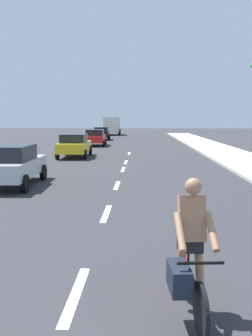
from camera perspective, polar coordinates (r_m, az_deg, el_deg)
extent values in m
plane|color=#2D2D33|center=(20.88, -0.09, 0.79)|extent=(160.00, 160.00, 0.00)
cube|color=#B2ADA3|center=(23.66, 17.73, 1.42)|extent=(3.60, 80.00, 0.14)
cube|color=white|center=(5.62, -8.06, -19.30)|extent=(0.16, 1.80, 0.01)
cube|color=white|center=(9.84, -3.17, -7.25)|extent=(0.16, 1.80, 0.01)
cube|color=white|center=(13.91, -1.45, -2.77)|extent=(0.16, 1.80, 0.01)
cube|color=white|center=(18.24, -0.48, -0.23)|extent=(0.16, 1.80, 0.01)
cube|color=white|center=(21.27, -0.04, 0.93)|extent=(0.16, 1.80, 0.01)
cube|color=white|center=(26.76, 0.50, 2.35)|extent=(0.16, 1.80, 0.01)
cylinder|color=black|center=(4.60, 11.87, -21.37)|extent=(0.10, 0.66, 0.66)
cylinder|color=red|center=(5.52, 9.13, -16.13)|extent=(0.10, 0.66, 0.66)
cube|color=black|center=(4.98, 10.41, -16.66)|extent=(0.11, 0.94, 0.04)
cylinder|color=black|center=(5.07, 9.95, -13.22)|extent=(0.03, 0.03, 0.48)
cube|color=black|center=(4.43, 11.82, -14.65)|extent=(0.56, 0.08, 0.03)
cube|color=#9E7051|center=(4.78, 10.43, -7.84)|extent=(0.37, 0.34, 0.63)
sphere|color=#9E7051|center=(4.63, 10.72, -2.91)|extent=(0.22, 0.22, 0.22)
cube|color=black|center=(4.93, 10.20, -11.37)|extent=(0.34, 0.25, 0.28)
cube|color=black|center=(4.63, 8.47, -16.94)|extent=(0.28, 0.54, 0.32)
cylinder|color=#9E7051|center=(5.02, 11.62, -14.95)|extent=(0.14, 0.32, 0.62)
cylinder|color=#9E7051|center=(4.97, 8.84, -15.12)|extent=(0.13, 0.21, 0.63)
cylinder|color=#9E7051|center=(4.62, 13.58, -9.81)|extent=(0.13, 0.49, 0.41)
cylinder|color=#9E7051|center=(4.53, 8.62, -10.03)|extent=(0.13, 0.49, 0.41)
cube|color=#B7BABF|center=(14.45, -17.56, 0.03)|extent=(1.79, 3.99, 0.64)
cube|color=black|center=(14.20, -17.90, 2.32)|extent=(1.52, 2.10, 0.56)
cylinder|color=black|center=(16.02, -18.83, -0.63)|extent=(0.20, 0.65, 0.64)
cylinder|color=black|center=(15.55, -13.07, -0.66)|extent=(0.20, 0.65, 0.64)
cylinder|color=black|center=(13.00, -15.86, -2.40)|extent=(0.20, 0.65, 0.64)
cube|color=gold|center=(24.41, -8.20, 3.36)|extent=(1.92, 4.31, 0.64)
cube|color=black|center=(24.16, -8.31, 4.74)|extent=(1.64, 2.26, 0.56)
cylinder|color=black|center=(26.02, -9.64, 2.78)|extent=(0.20, 0.65, 0.64)
cylinder|color=black|center=(25.75, -5.71, 2.80)|extent=(0.20, 0.65, 0.64)
cylinder|color=black|center=(23.19, -10.93, 2.14)|extent=(0.20, 0.65, 0.64)
cylinder|color=black|center=(22.89, -6.54, 2.16)|extent=(0.20, 0.65, 0.64)
cube|color=red|center=(34.64, -4.92, 4.71)|extent=(1.94, 4.30, 0.64)
cube|color=black|center=(34.40, -4.97, 5.69)|extent=(1.65, 2.26, 0.56)
cylinder|color=black|center=(36.18, -6.11, 4.24)|extent=(0.20, 0.65, 0.64)
cylinder|color=black|center=(36.03, -3.29, 4.25)|extent=(0.20, 0.65, 0.64)
cylinder|color=black|center=(33.33, -6.67, 3.93)|extent=(0.20, 0.65, 0.64)
cylinder|color=black|center=(33.16, -3.61, 3.94)|extent=(0.20, 0.65, 0.64)
cube|color=black|center=(44.40, -3.92, 5.40)|extent=(1.94, 4.36, 0.64)
cube|color=black|center=(44.16, -3.95, 6.17)|extent=(1.66, 2.28, 0.56)
cylinder|color=black|center=(45.95, -4.89, 5.01)|extent=(0.20, 0.65, 0.64)
cylinder|color=black|center=(45.81, -2.64, 5.02)|extent=(0.20, 0.65, 0.64)
cylinder|color=black|center=(43.05, -5.28, 4.82)|extent=(0.20, 0.65, 0.64)
cylinder|color=black|center=(42.89, -2.87, 4.83)|extent=(0.20, 0.65, 0.64)
cube|color=maroon|center=(60.09, -2.15, 6.53)|extent=(2.48, 2.42, 1.40)
cube|color=silver|center=(57.10, -2.30, 6.91)|extent=(2.55, 4.24, 2.30)
cylinder|color=black|center=(60.05, -3.30, 5.81)|extent=(0.31, 0.91, 0.90)
cylinder|color=black|center=(59.94, -1.00, 5.81)|extent=(0.31, 0.91, 0.90)
cylinder|color=black|center=(56.16, -3.57, 5.66)|extent=(0.31, 0.91, 0.90)
cylinder|color=black|center=(56.04, -1.11, 5.67)|extent=(0.31, 0.91, 0.90)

